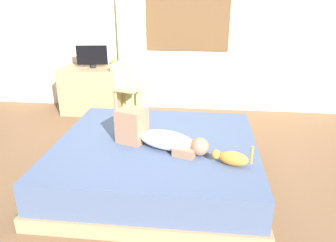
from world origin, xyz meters
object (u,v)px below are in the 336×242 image
(cup, at_px, (114,63))
(bed, at_px, (156,161))
(tv_monitor, at_px, (92,56))
(cat, at_px, (231,158))
(chair_by_desk, at_px, (124,85))
(person_lying, at_px, (157,135))
(desk, at_px, (91,90))

(cup, bearing_deg, bed, -65.26)
(tv_monitor, relative_size, cup, 5.24)
(cat, distance_m, chair_by_desk, 2.72)
(bed, xyz_separation_m, chair_by_desk, (-0.77, 1.87, 0.29))
(tv_monitor, distance_m, cup, 0.38)
(person_lying, bearing_deg, bed, 105.84)
(bed, relative_size, cat, 5.92)
(desk, distance_m, tv_monitor, 0.56)
(desk, xyz_separation_m, chair_by_desk, (0.59, -0.11, 0.14))
(bed, distance_m, tv_monitor, 2.47)
(cat, height_order, tv_monitor, tv_monitor)
(person_lying, height_order, tv_monitor, tv_monitor)
(bed, distance_m, cat, 0.87)
(cat, relative_size, tv_monitor, 0.73)
(cat, height_order, cup, cup)
(tv_monitor, bearing_deg, chair_by_desk, -12.01)
(person_lying, relative_size, desk, 1.03)
(bed, bearing_deg, person_lying, -74.16)
(bed, bearing_deg, cat, -28.87)
(bed, relative_size, cup, 22.51)
(bed, bearing_deg, chair_by_desk, 112.46)
(person_lying, relative_size, cup, 10.15)
(bed, height_order, chair_by_desk, chair_by_desk)
(person_lying, distance_m, cat, 0.75)
(bed, bearing_deg, cup, 114.74)
(tv_monitor, relative_size, chair_by_desk, 0.56)
(bed, distance_m, desk, 2.41)
(tv_monitor, bearing_deg, cat, -49.73)
(person_lying, height_order, cup, cup)
(person_lying, distance_m, desk, 2.51)
(desk, xyz_separation_m, cup, (0.35, 0.21, 0.42))
(desk, relative_size, tv_monitor, 1.88)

